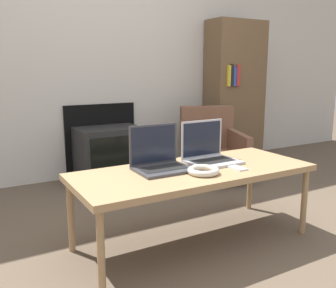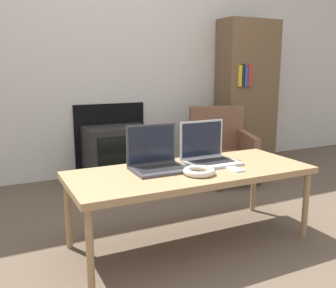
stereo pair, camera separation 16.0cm
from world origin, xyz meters
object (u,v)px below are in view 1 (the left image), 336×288
Objects in this scene: laptop_left at (159,160)px; phone at (236,168)px; laptop_right at (209,153)px; armchair at (211,144)px; tv at (109,154)px; headphones at (203,171)px.

laptop_left reaches higher than phone.
laptop_right is 1.26m from armchair.
phone is at bearing -78.97° from laptop_right.
laptop_left reaches higher than tv.
phone is at bearing -99.44° from armchair.
laptop_right is 0.38× the size of armchair.
laptop_left is at bearing -116.95° from armchair.
laptop_right is 2.42× the size of phone.
laptop_left is at bearing 151.89° from phone.
armchair is at bearing 51.89° from headphones.
armchair reaches higher than phone.
armchair is (0.89, -0.36, 0.06)m from tv.
headphones is at bearing -133.23° from laptop_right.
tv is at bearing 96.75° from phone.
tv is (-0.14, 1.35, -0.26)m from laptop_right.
headphones is at bearing -107.02° from armchair.
laptop_left is 0.27m from headphones.
laptop_right is at bearing 48.31° from headphones.
laptop_left is 1.39m from tv.
armchair reaches higher than headphones.
headphones is 0.31× the size of tv.
laptop_left is 0.99× the size of laptop_right.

